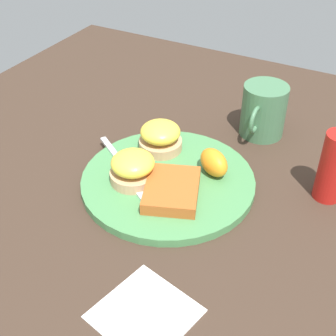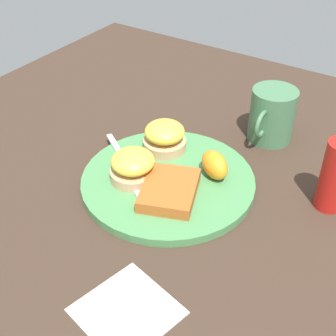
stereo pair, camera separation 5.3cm
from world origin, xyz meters
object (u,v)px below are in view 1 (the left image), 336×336
sandwich_benedict_right (133,168)px  orange_wedge (214,162)px  cup (263,111)px  sandwich_benedict_left (160,137)px  hashbrown_patty (172,190)px  fork (131,175)px  condiment_bottle (333,167)px

sandwich_benedict_right → orange_wedge: (-0.08, 0.11, -0.00)m
orange_wedge → cup: size_ratio=0.52×
cup → sandwich_benedict_left: bearing=-41.1°
hashbrown_patty → cup: size_ratio=0.92×
orange_wedge → cup: bearing=172.7°
fork → condiment_bottle: (-0.12, 0.30, 0.04)m
sandwich_benedict_right → fork: bearing=-125.7°
cup → condiment_bottle: 0.20m
sandwich_benedict_left → condiment_bottle: (-0.03, 0.29, 0.02)m
hashbrown_patty → condiment_bottle: condiment_bottle is taller
hashbrown_patty → sandwich_benedict_left: bearing=-143.2°
cup → hashbrown_patty: bearing=-12.6°
sandwich_benedict_right → orange_wedge: bearing=126.5°
fork → cup: cup is taller
sandwich_benedict_right → fork: sandwich_benedict_right is taller
fork → cup: bearing=150.4°
orange_wedge → fork: 0.14m
orange_wedge → fork: size_ratio=0.32×
hashbrown_patty → condiment_bottle: bearing=121.2°
sandwich_benedict_right → sandwich_benedict_left: bearing=-176.9°
sandwich_benedict_right → condiment_bottle: 0.31m
hashbrown_patty → fork: size_ratio=0.56×
sandwich_benedict_right → fork: (-0.01, -0.01, -0.02)m
fork → sandwich_benedict_right: bearing=54.3°
sandwich_benedict_left → cup: (-0.15, 0.13, 0.01)m
hashbrown_patty → orange_wedge: 0.09m
hashbrown_patty → cup: cup is taller
sandwich_benedict_left → cup: bearing=138.9°
condiment_bottle → cup: bearing=-129.6°
orange_wedge → sandwich_benedict_right: bearing=-53.5°
sandwich_benedict_right → cup: (-0.25, 0.13, 0.01)m
cup → fork: bearing=-29.6°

